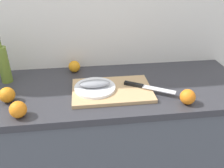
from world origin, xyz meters
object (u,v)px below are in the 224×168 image
at_px(white_plate, 95,88).
at_px(orange_0, 18,109).
at_px(fish_fillet, 95,84).
at_px(cutting_board, 112,90).
at_px(olive_oil_bottle, 4,64).
at_px(chef_knife, 143,86).

xyz_separation_m(white_plate, orange_0, (-0.37, -0.18, 0.01)).
distance_m(white_plate, orange_0, 0.41).
bearing_deg(fish_fillet, orange_0, -153.72).
bearing_deg(white_plate, orange_0, -153.72).
distance_m(cutting_board, orange_0, 0.50).
bearing_deg(olive_oil_bottle, orange_0, -68.53).
bearing_deg(fish_fillet, cutting_board, -6.74).
bearing_deg(cutting_board, fish_fillet, 173.26).
bearing_deg(cutting_board, orange_0, -159.69).
xyz_separation_m(cutting_board, fish_fillet, (-0.09, 0.01, 0.04)).
xyz_separation_m(chef_knife, orange_0, (-0.64, -0.16, 0.01)).
xyz_separation_m(fish_fillet, olive_oil_bottle, (-0.52, 0.19, 0.06)).
distance_m(cutting_board, chef_knife, 0.17).
relative_size(olive_oil_bottle, orange_0, 3.52).
relative_size(white_plate, fish_fillet, 1.33).
xyz_separation_m(white_plate, fish_fillet, (-0.00, -0.00, 0.03)).
relative_size(cutting_board, olive_oil_bottle, 1.54).
distance_m(white_plate, olive_oil_bottle, 0.56).
bearing_deg(cutting_board, chef_knife, -3.14).
bearing_deg(chef_knife, olive_oil_bottle, -164.78).
bearing_deg(orange_0, olive_oil_bottle, 111.47).
xyz_separation_m(fish_fillet, orange_0, (-0.37, -0.18, -0.01)).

